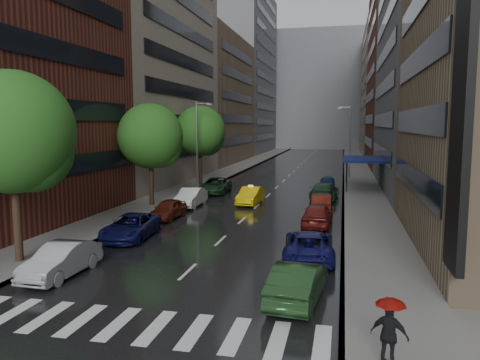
# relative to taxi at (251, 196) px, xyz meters

# --- Properties ---
(ground) EXTENTS (220.00, 220.00, 0.00)m
(ground) POSITION_rel_taxi_xyz_m (0.70, -22.83, -0.75)
(ground) COLOR gray
(ground) RESTS_ON ground
(road) EXTENTS (14.00, 140.00, 0.01)m
(road) POSITION_rel_taxi_xyz_m (0.70, 27.17, -0.75)
(road) COLOR black
(road) RESTS_ON ground
(sidewalk_left) EXTENTS (4.00, 140.00, 0.15)m
(sidewalk_left) POSITION_rel_taxi_xyz_m (-8.30, 27.17, -0.68)
(sidewalk_left) COLOR gray
(sidewalk_left) RESTS_ON ground
(sidewalk_right) EXTENTS (4.00, 140.00, 0.15)m
(sidewalk_right) POSITION_rel_taxi_xyz_m (9.70, 27.17, -0.68)
(sidewalk_right) COLOR gray
(sidewalk_right) RESTS_ON ground
(crosswalk) EXTENTS (13.15, 2.80, 0.01)m
(crosswalk) POSITION_rel_taxi_xyz_m (0.90, -24.83, -0.74)
(crosswalk) COLOR silver
(crosswalk) RESTS_ON ground
(buildings_left) EXTENTS (8.00, 108.00, 38.00)m
(buildings_left) POSITION_rel_taxi_xyz_m (-14.30, 35.96, 15.24)
(buildings_left) COLOR maroon
(buildings_left) RESTS_ON ground
(buildings_right) EXTENTS (8.05, 109.10, 36.00)m
(buildings_right) POSITION_rel_taxi_xyz_m (15.70, 33.87, 14.28)
(buildings_right) COLOR #937A5B
(buildings_right) RESTS_ON ground
(building_far) EXTENTS (40.00, 14.00, 32.00)m
(building_far) POSITION_rel_taxi_xyz_m (0.70, 95.17, 15.25)
(building_far) COLOR slate
(building_far) RESTS_ON ground
(tree_near) EXTENTS (5.95, 5.95, 9.49)m
(tree_near) POSITION_rel_taxi_xyz_m (-7.90, -19.37, 5.74)
(tree_near) COLOR #382619
(tree_near) RESTS_ON ground
(tree_mid) EXTENTS (5.39, 5.39, 8.59)m
(tree_mid) POSITION_rel_taxi_xyz_m (-7.90, -2.86, 5.13)
(tree_mid) COLOR #382619
(tree_mid) RESTS_ON ground
(tree_far) EXTENTS (5.60, 5.60, 8.92)m
(tree_far) POSITION_rel_taxi_xyz_m (-7.90, 10.90, 5.35)
(tree_far) COLOR #382619
(tree_far) RESTS_ON ground
(taxi) EXTENTS (1.85, 4.64, 1.50)m
(taxi) POSITION_rel_taxi_xyz_m (0.00, 0.00, 0.00)
(taxi) COLOR #E0BC0B
(taxi) RESTS_ON ground
(parked_cars_left) EXTENTS (2.90, 31.40, 1.55)m
(parked_cars_left) POSITION_rel_taxi_xyz_m (-4.70, -6.29, -0.00)
(parked_cars_left) COLOR #98999D
(parked_cars_left) RESTS_ON ground
(parked_cars_right) EXTENTS (2.84, 37.65, 1.60)m
(parked_cars_right) POSITION_rel_taxi_xyz_m (6.10, -6.17, 0.01)
(parked_cars_right) COLOR #183417
(parked_cars_right) RESTS_ON ground
(ped_red_umbrella) EXTENTS (1.14, 0.82, 2.01)m
(ped_red_umbrella) POSITION_rel_taxi_xyz_m (9.09, -26.05, 0.58)
(ped_red_umbrella) COLOR black
(ped_red_umbrella) RESTS_ON sidewalk_right
(street_lamp_left) EXTENTS (1.74, 0.22, 9.00)m
(street_lamp_left) POSITION_rel_taxi_xyz_m (-7.02, 7.17, 4.14)
(street_lamp_left) COLOR gray
(street_lamp_left) RESTS_ON sidewalk_left
(street_lamp_right) EXTENTS (1.74, 0.22, 9.00)m
(street_lamp_right) POSITION_rel_taxi_xyz_m (8.42, 22.17, 4.14)
(street_lamp_right) COLOR gray
(street_lamp_right) RESTS_ON sidewalk_right
(awning) EXTENTS (4.00, 8.00, 3.12)m
(awning) POSITION_rel_taxi_xyz_m (9.69, 12.17, 2.38)
(awning) COLOR navy
(awning) RESTS_ON sidewalk_right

